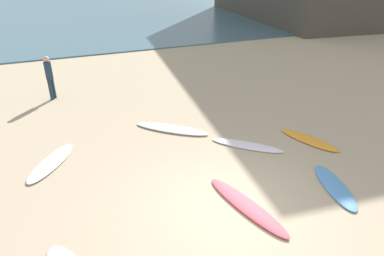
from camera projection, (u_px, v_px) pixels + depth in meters
name	position (u px, v px, depth m)	size (l,w,h in m)	color
ground_plane	(228.00, 208.00, 7.80)	(120.00, 120.00, 0.00)	tan
ocean_water	(73.00, 12.00, 36.99)	(120.00, 40.00, 0.08)	#426675
surfboard_0	(247.00, 145.00, 10.37)	(0.48, 2.24, 0.07)	white
surfboard_1	(309.00, 140.00, 10.68)	(0.55, 2.00, 0.08)	orange
surfboard_3	(172.00, 129.00, 11.37)	(0.59, 2.59, 0.09)	silver
surfboard_4	(335.00, 186.00, 8.48)	(0.55, 1.95, 0.07)	#5294D3
surfboard_5	(51.00, 162.00, 9.49)	(0.59, 2.15, 0.08)	white
surfboard_6	(246.00, 206.00, 7.80)	(0.49, 2.55, 0.09)	#E24D5C
beachgoer_mid	(49.00, 75.00, 13.53)	(0.39, 0.39, 1.78)	#1E3342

